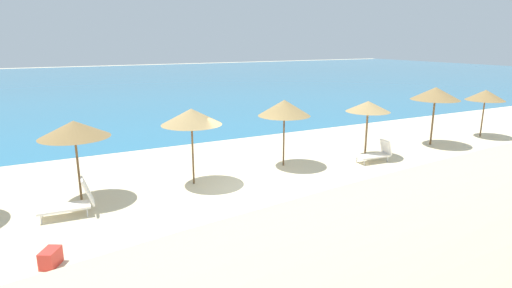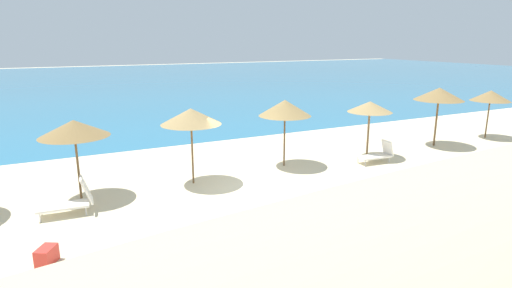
% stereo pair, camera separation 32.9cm
% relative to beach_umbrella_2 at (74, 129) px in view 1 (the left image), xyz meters
% --- Properties ---
extents(ground_plane, '(160.00, 160.00, 0.00)m').
position_rel_beach_umbrella_2_xyz_m(ground_plane, '(5.57, -1.73, -2.42)').
color(ground_plane, beige).
extents(sea_water, '(160.00, 70.79, 0.01)m').
position_rel_beach_umbrella_2_xyz_m(sea_water, '(5.57, 40.99, -2.41)').
color(sea_water, teal).
rests_on(sea_water, ground_plane).
extents(beach_umbrella_2, '(2.25, 2.25, 2.70)m').
position_rel_beach_umbrella_2_xyz_m(beach_umbrella_2, '(0.00, 0.00, 0.00)').
color(beach_umbrella_2, brown).
rests_on(beach_umbrella_2, ground_plane).
extents(beach_umbrella_3, '(2.20, 2.20, 2.83)m').
position_rel_beach_umbrella_2_xyz_m(beach_umbrella_3, '(3.89, -0.23, 0.12)').
color(beach_umbrella_3, brown).
rests_on(beach_umbrella_3, ground_plane).
extents(beach_umbrella_4, '(2.18, 2.18, 2.82)m').
position_rel_beach_umbrella_2_xyz_m(beach_umbrella_4, '(8.06, 0.18, 0.07)').
color(beach_umbrella_4, brown).
rests_on(beach_umbrella_4, ground_plane).
extents(beach_umbrella_5, '(1.98, 1.98, 2.56)m').
position_rel_beach_umbrella_2_xyz_m(beach_umbrella_5, '(12.13, -0.35, -0.10)').
color(beach_umbrella_5, brown).
rests_on(beach_umbrella_5, ground_plane).
extents(beach_umbrella_6, '(2.38, 2.38, 2.94)m').
position_rel_beach_umbrella_2_xyz_m(beach_umbrella_6, '(16.63, -0.21, 0.20)').
color(beach_umbrella_6, brown).
rests_on(beach_umbrella_6, ground_plane).
extents(beach_umbrella_7, '(2.03, 2.03, 2.59)m').
position_rel_beach_umbrella_2_xyz_m(beach_umbrella_7, '(20.62, -0.21, -0.12)').
color(beach_umbrella_7, brown).
rests_on(beach_umbrella_7, ground_plane).
extents(lounge_chair_0, '(1.60, 0.73, 0.94)m').
position_rel_beach_umbrella_2_xyz_m(lounge_chair_0, '(11.95, -1.24, -2.05)').
color(lounge_chair_0, white).
rests_on(lounge_chair_0, ground_plane).
extents(lounge_chair_1, '(1.65, 0.77, 1.15)m').
position_rel_beach_umbrella_2_xyz_m(lounge_chair_1, '(-0.36, -1.31, -1.98)').
color(lounge_chair_1, white).
rests_on(lounge_chair_1, ground_plane).
extents(cooler_box, '(0.57, 0.64, 0.42)m').
position_rel_beach_umbrella_2_xyz_m(cooler_box, '(-1.07, -4.21, -2.21)').
color(cooler_box, red).
rests_on(cooler_box, ground_plane).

